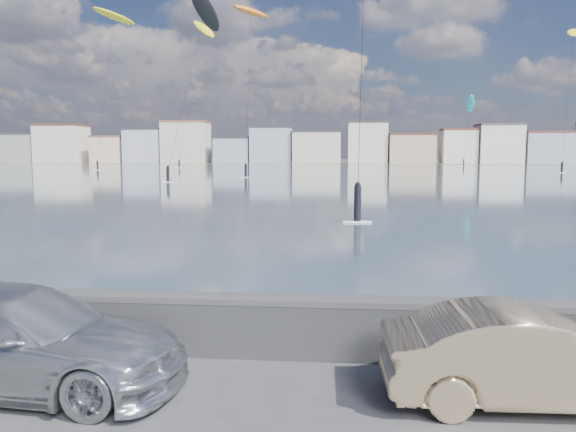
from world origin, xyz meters
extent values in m
cube|color=#435A68|center=(0.00, 91.50, 0.01)|extent=(500.00, 177.00, 0.00)
cube|color=#4C473D|center=(0.00, 200.00, 0.01)|extent=(500.00, 60.00, 0.00)
cube|color=#28282B|center=(0.00, 2.70, 0.45)|extent=(400.00, 0.35, 0.90)
cylinder|color=#28282B|center=(0.00, 2.70, 0.90)|extent=(400.00, 0.36, 0.36)
cube|color=gray|center=(-112.00, 186.00, 5.00)|extent=(14.00, 11.00, 10.00)
cube|color=#2D2D33|center=(-112.00, 186.00, 10.30)|extent=(14.28, 11.22, 0.60)
cube|color=beige|center=(-96.50, 186.00, 6.50)|extent=(16.00, 12.00, 13.00)
cube|color=#562D23|center=(-96.50, 186.00, 13.30)|extent=(16.32, 12.24, 0.60)
cube|color=beige|center=(-79.00, 186.00, 4.50)|extent=(11.00, 10.00, 9.00)
cube|color=brown|center=(-79.00, 186.00, 9.30)|extent=(11.22, 10.20, 0.60)
cube|color=#B2B7C6|center=(-66.00, 186.00, 5.75)|extent=(13.00, 11.00, 11.50)
cube|color=#2D2D33|center=(-66.00, 186.00, 11.80)|extent=(13.26, 11.22, 0.60)
cube|color=beige|center=(-51.50, 186.00, 7.00)|extent=(15.00, 12.00, 14.00)
cube|color=brown|center=(-51.50, 186.00, 14.30)|extent=(15.30, 12.24, 0.60)
cube|color=#9EA8B7|center=(-35.00, 186.00, 4.25)|extent=(12.00, 10.00, 8.50)
cube|color=#2D2D33|center=(-35.00, 186.00, 8.80)|extent=(12.24, 10.20, 0.60)
cube|color=#9EA8B7|center=(-21.50, 186.00, 6.00)|extent=(14.00, 11.00, 12.00)
cube|color=#2D2D33|center=(-21.50, 186.00, 12.30)|extent=(14.28, 11.22, 0.60)
cube|color=beige|center=(-6.00, 186.00, 5.25)|extent=(16.00, 13.00, 10.50)
cube|color=#2D2D33|center=(-6.00, 186.00, 10.80)|extent=(16.32, 13.26, 0.60)
cube|color=silver|center=(11.00, 186.00, 6.75)|extent=(13.00, 10.00, 13.50)
cube|color=#383330|center=(11.00, 186.00, 13.80)|extent=(13.26, 10.20, 0.60)
cube|color=#CCB293|center=(25.50, 186.00, 4.75)|extent=(15.00, 12.00, 9.50)
cube|color=#562D23|center=(25.50, 186.00, 9.80)|extent=(15.30, 12.24, 0.60)
cube|color=white|center=(41.00, 186.00, 5.50)|extent=(11.00, 9.00, 11.00)
cube|color=brown|center=(41.00, 186.00, 11.30)|extent=(11.22, 9.18, 0.60)
cube|color=white|center=(54.00, 186.00, 6.25)|extent=(14.00, 11.00, 12.50)
cube|color=#4C423D|center=(54.00, 186.00, 12.80)|extent=(14.28, 11.22, 0.60)
cube|color=#9EA8B7|center=(69.50, 186.00, 5.00)|extent=(16.00, 12.00, 10.00)
cube|color=brown|center=(69.50, 186.00, 10.30)|extent=(16.32, 12.24, 0.60)
imported|color=silver|center=(-2.64, 1.20, 0.71)|extent=(5.04, 2.32, 1.43)
imported|color=tan|center=(4.51, 1.30, 0.65)|extent=(3.98, 1.52, 1.30)
cube|color=white|center=(2.80, 21.05, 0.05)|extent=(1.40, 0.42, 0.08)
cylinder|color=black|center=(2.80, 21.05, 0.95)|extent=(0.36, 0.36, 1.70)
sphere|color=black|center=(2.80, 21.05, 1.85)|extent=(0.28, 0.28, 0.28)
ellipsoid|color=yellow|center=(-32.95, 137.89, 34.89)|extent=(8.28, 7.26, 6.88)
cube|color=white|center=(-36.58, 125.87, 0.05)|extent=(1.40, 0.42, 0.08)
cylinder|color=black|center=(-36.58, 125.87, 0.95)|extent=(0.36, 0.36, 1.70)
sphere|color=black|center=(-36.58, 125.87, 1.85)|extent=(0.28, 0.28, 0.28)
cylinder|color=black|center=(-34.76, 131.88, 18.10)|extent=(3.67, 12.06, 33.60)
ellipsoid|color=orange|center=(-12.41, 85.07, 25.81)|extent=(6.40, 11.12, 2.67)
cube|color=white|center=(-11.34, 72.20, 0.05)|extent=(1.40, 0.42, 0.08)
cylinder|color=black|center=(-11.34, 72.20, 0.95)|extent=(0.36, 0.36, 1.70)
sphere|color=black|center=(-11.34, 72.20, 1.85)|extent=(0.28, 0.28, 0.28)
cylinder|color=black|center=(-11.87, 78.63, 13.55)|extent=(1.11, 12.90, 24.52)
ellipsoid|color=black|center=(-15.53, 66.91, 21.71)|extent=(3.90, 7.20, 5.33)
cube|color=white|center=(-18.28, 58.39, 0.05)|extent=(1.40, 0.42, 0.08)
cylinder|color=black|center=(-18.28, 58.39, 0.95)|extent=(0.36, 0.36, 1.70)
sphere|color=black|center=(-18.28, 58.39, 1.85)|extent=(0.28, 0.28, 0.28)
cylinder|color=black|center=(-16.90, 62.65, 11.50)|extent=(2.78, 8.55, 20.42)
ellipsoid|color=yellow|center=(-47.00, 114.64, 32.87)|extent=(8.93, 8.18, 3.79)
cube|color=white|center=(-47.09, 103.80, 0.05)|extent=(1.40, 0.42, 0.08)
cylinder|color=black|center=(-47.09, 103.80, 0.95)|extent=(0.36, 0.36, 1.70)
sphere|color=black|center=(-47.09, 103.80, 1.85)|extent=(0.28, 0.28, 0.28)
cylinder|color=black|center=(-47.05, 109.22, 17.08)|extent=(0.12, 10.87, 31.58)
ellipsoid|color=yellow|center=(44.40, 104.19, 25.48)|extent=(5.85, 8.17, 3.88)
cube|color=white|center=(40.64, 96.36, 0.05)|extent=(1.40, 0.42, 0.08)
cylinder|color=black|center=(40.64, 96.36, 0.95)|extent=(0.36, 0.36, 1.70)
sphere|color=black|center=(40.64, 96.36, 1.85)|extent=(0.28, 0.28, 0.28)
cylinder|color=black|center=(42.52, 100.28, 13.39)|extent=(3.80, 7.87, 24.19)
ellipsoid|color=#19BFBF|center=(37.87, 156.29, 17.24)|extent=(3.82, 7.43, 5.61)
cube|color=white|center=(35.16, 149.67, 0.05)|extent=(1.40, 0.42, 0.08)
cylinder|color=black|center=(35.16, 149.67, 0.95)|extent=(0.36, 0.36, 1.70)
sphere|color=black|center=(35.16, 149.67, 1.85)|extent=(0.28, 0.28, 0.28)
cylinder|color=black|center=(36.51, 152.98, 9.27)|extent=(2.76, 6.66, 15.95)
camera|label=1|loc=(1.95, -6.17, 3.33)|focal=35.00mm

